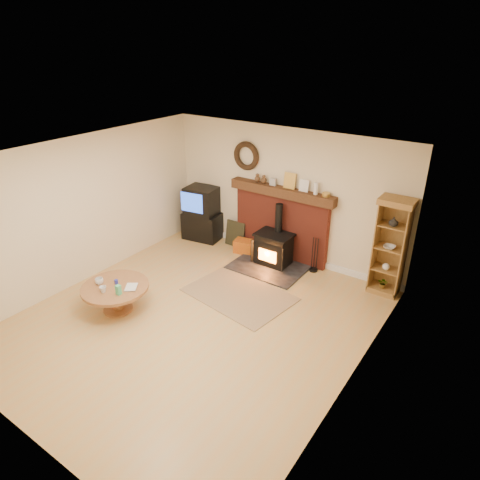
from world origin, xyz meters
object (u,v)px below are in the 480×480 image
Objects in this scene: wood_stove at (273,250)px; coffee_table at (115,291)px; curio_cabinet at (390,247)px; tv_unit at (202,214)px.

wood_stove reaches higher than coffee_table.
wood_stove is 0.81× the size of curio_cabinet.
coffee_table is (0.61, -2.98, -0.19)m from tv_unit.
coffee_table is (-1.30, -2.78, 0.06)m from wood_stove.
wood_stove is 2.20m from curio_cabinet.
tv_unit is 3.05m from coffee_table.
coffee_table is at bearing -138.05° from curio_cabinet.
curio_cabinet is at bearing 41.95° from coffee_table.
curio_cabinet is at bearing 1.19° from tv_unit.
tv_unit is (-1.91, 0.20, 0.25)m from wood_stove.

